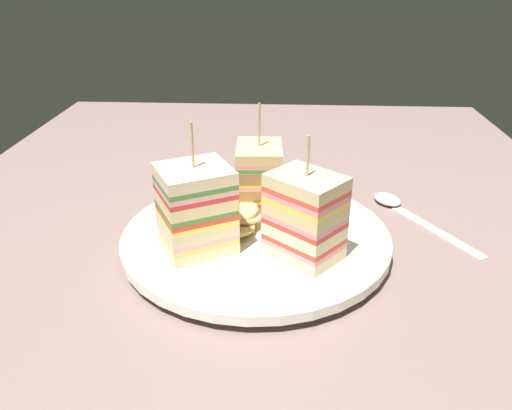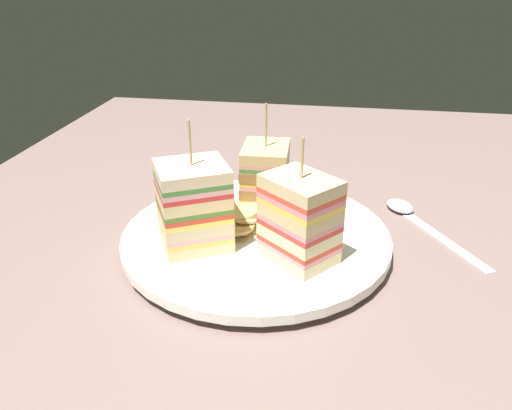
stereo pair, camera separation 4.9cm
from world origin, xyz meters
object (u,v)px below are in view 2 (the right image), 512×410
object	(u,v)px
sandwich_wedge_1	(299,220)
plate	(256,238)
sandwich_wedge_2	(268,177)
spoon	(412,215)
sandwich_wedge_0	(194,206)
chip_pile	(239,220)

from	to	relation	value
sandwich_wedge_1	plate	bearing A→B (deg)	-1.69
sandwich_wedge_2	spoon	size ratio (longest dim) A/B	0.77
plate	sandwich_wedge_2	size ratio (longest dim) A/B	2.32
plate	sandwich_wedge_2	xyz separation A→B (cm)	(-6.10, 0.27, 4.11)
plate	sandwich_wedge_0	size ratio (longest dim) A/B	2.18
sandwich_wedge_2	spoon	bearing A→B (deg)	98.38
plate	sandwich_wedge_1	xyz separation A→B (cm)	(4.11, 4.53, 4.63)
sandwich_wedge_2	chip_pile	size ratio (longest dim) A/B	1.55
sandwich_wedge_1	sandwich_wedge_2	bearing A→B (deg)	-26.84
sandwich_wedge_0	sandwich_wedge_1	distance (cm)	9.86
plate	spoon	xyz separation A→B (cm)	(-9.16, 16.19, -0.66)
chip_pile	sandwich_wedge_0	bearing A→B (deg)	-43.67
sandwich_wedge_1	chip_pile	world-z (taller)	sandwich_wedge_1
sandwich_wedge_1	sandwich_wedge_2	distance (cm)	11.08
sandwich_wedge_1	sandwich_wedge_2	xyz separation A→B (cm)	(-10.21, -4.26, -0.51)
plate	sandwich_wedge_2	bearing A→B (deg)	177.47
plate	spoon	bearing A→B (deg)	119.50
sandwich_wedge_2	sandwich_wedge_1	bearing A→B (deg)	20.16
sandwich_wedge_0	plate	bearing A→B (deg)	2.51
sandwich_wedge_1	chip_pile	bearing A→B (deg)	4.59
plate	sandwich_wedge_1	bearing A→B (deg)	47.80
plate	chip_pile	size ratio (longest dim) A/B	3.61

